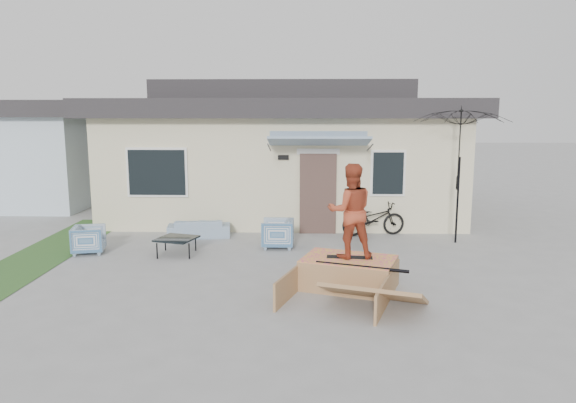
{
  "coord_description": "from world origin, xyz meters",
  "views": [
    {
      "loc": [
        0.63,
        -9.34,
        3.2
      ],
      "look_at": [
        0.3,
        1.8,
        1.3
      ],
      "focal_mm": 33.47,
      "sensor_mm": 36.0,
      "label": 1
    }
  ],
  "objects_px": {
    "patio_umbrella": "(459,172)",
    "skate_ramp": "(349,273)",
    "loveseat": "(199,225)",
    "bicycle": "(373,215)",
    "armchair_right": "(277,232)",
    "skater": "(351,209)",
    "armchair_left": "(89,238)",
    "skateboard": "(350,257)",
    "coffee_table": "(177,246)"
  },
  "relations": [
    {
      "from": "loveseat",
      "to": "armchair_left",
      "type": "relative_size",
      "value": 2.26
    },
    {
      "from": "armchair_left",
      "to": "armchair_right",
      "type": "bearing_deg",
      "value": -93.97
    },
    {
      "from": "patio_umbrella",
      "to": "skateboard",
      "type": "height_order",
      "value": "patio_umbrella"
    },
    {
      "from": "skate_ramp",
      "to": "armchair_right",
      "type": "bearing_deg",
      "value": 135.27
    },
    {
      "from": "skate_ramp",
      "to": "coffee_table",
      "type": "bearing_deg",
      "value": 168.18
    },
    {
      "from": "armchair_left",
      "to": "bicycle",
      "type": "height_order",
      "value": "bicycle"
    },
    {
      "from": "bicycle",
      "to": "skater",
      "type": "xyz_separation_m",
      "value": [
        -0.96,
        -4.12,
        0.91
      ]
    },
    {
      "from": "patio_umbrella",
      "to": "skater",
      "type": "relative_size",
      "value": 1.41
    },
    {
      "from": "loveseat",
      "to": "bicycle",
      "type": "distance_m",
      "value": 4.49
    },
    {
      "from": "skate_ramp",
      "to": "bicycle",
      "type": "bearing_deg",
      "value": 95.44
    },
    {
      "from": "bicycle",
      "to": "armchair_right",
      "type": "bearing_deg",
      "value": 105.84
    },
    {
      "from": "bicycle",
      "to": "skater",
      "type": "distance_m",
      "value": 4.33
    },
    {
      "from": "armchair_right",
      "to": "skateboard",
      "type": "bearing_deg",
      "value": 28.31
    },
    {
      "from": "armchair_left",
      "to": "skater",
      "type": "relative_size",
      "value": 0.41
    },
    {
      "from": "armchair_right",
      "to": "bicycle",
      "type": "xyz_separation_m",
      "value": [
        2.41,
        1.31,
        0.16
      ]
    },
    {
      "from": "skateboard",
      "to": "skater",
      "type": "height_order",
      "value": "skater"
    },
    {
      "from": "skater",
      "to": "bicycle",
      "type": "bearing_deg",
      "value": -109.67
    },
    {
      "from": "coffee_table",
      "to": "loveseat",
      "type": "bearing_deg",
      "value": 84.36
    },
    {
      "from": "patio_umbrella",
      "to": "armchair_left",
      "type": "bearing_deg",
      "value": -171.83
    },
    {
      "from": "loveseat",
      "to": "patio_umbrella",
      "type": "relative_size",
      "value": 0.65
    },
    {
      "from": "patio_umbrella",
      "to": "loveseat",
      "type": "bearing_deg",
      "value": 176.36
    },
    {
      "from": "skate_ramp",
      "to": "skateboard",
      "type": "distance_m",
      "value": 0.3
    },
    {
      "from": "armchair_left",
      "to": "skateboard",
      "type": "bearing_deg",
      "value": -123.36
    },
    {
      "from": "patio_umbrella",
      "to": "skate_ramp",
      "type": "relative_size",
      "value": 1.11
    },
    {
      "from": "armchair_left",
      "to": "coffee_table",
      "type": "relative_size",
      "value": 0.88
    },
    {
      "from": "patio_umbrella",
      "to": "skate_ramp",
      "type": "height_order",
      "value": "patio_umbrella"
    },
    {
      "from": "armchair_right",
      "to": "skate_ramp",
      "type": "height_order",
      "value": "armchair_right"
    },
    {
      "from": "armchair_left",
      "to": "loveseat",
      "type": "bearing_deg",
      "value": -65.63
    },
    {
      "from": "patio_umbrella",
      "to": "skate_ramp",
      "type": "bearing_deg",
      "value": -129.96
    },
    {
      "from": "armchair_left",
      "to": "coffee_table",
      "type": "distance_m",
      "value": 2.03
    },
    {
      "from": "armchair_left",
      "to": "patio_umbrella",
      "type": "relative_size",
      "value": 0.29
    },
    {
      "from": "skateboard",
      "to": "skater",
      "type": "bearing_deg",
      "value": 94.68
    },
    {
      "from": "armchair_left",
      "to": "skateboard",
      "type": "height_order",
      "value": "armchair_left"
    },
    {
      "from": "coffee_table",
      "to": "skateboard",
      "type": "height_order",
      "value": "skateboard"
    },
    {
      "from": "armchair_right",
      "to": "skater",
      "type": "bearing_deg",
      "value": 28.31
    },
    {
      "from": "armchair_right",
      "to": "skate_ramp",
      "type": "xyz_separation_m",
      "value": [
        1.44,
        -2.86,
        -0.1
      ]
    },
    {
      "from": "coffee_table",
      "to": "patio_umbrella",
      "type": "height_order",
      "value": "patio_umbrella"
    },
    {
      "from": "bicycle",
      "to": "coffee_table",
      "type": "bearing_deg",
      "value": 100.86
    },
    {
      "from": "armchair_left",
      "to": "coffee_table",
      "type": "height_order",
      "value": "armchair_left"
    },
    {
      "from": "loveseat",
      "to": "coffee_table",
      "type": "distance_m",
      "value": 1.73
    },
    {
      "from": "skater",
      "to": "loveseat",
      "type": "bearing_deg",
      "value": -53.96
    },
    {
      "from": "armchair_right",
      "to": "loveseat",
      "type": "bearing_deg",
      "value": -115.12
    },
    {
      "from": "coffee_table",
      "to": "armchair_right",
      "type": "bearing_deg",
      "value": 17.73
    },
    {
      "from": "armchair_left",
      "to": "bicycle",
      "type": "relative_size",
      "value": 0.41
    },
    {
      "from": "armchair_right",
      "to": "coffee_table",
      "type": "xyz_separation_m",
      "value": [
        -2.23,
        -0.71,
        -0.18
      ]
    },
    {
      "from": "loveseat",
      "to": "armchair_left",
      "type": "xyz_separation_m",
      "value": [
        -2.19,
        -1.64,
        0.04
      ]
    },
    {
      "from": "skate_ramp",
      "to": "skateboard",
      "type": "bearing_deg",
      "value": 90.0
    },
    {
      "from": "skateboard",
      "to": "coffee_table",
      "type": "bearing_deg",
      "value": 154.99
    },
    {
      "from": "armchair_left",
      "to": "skater",
      "type": "xyz_separation_m",
      "value": [
        5.7,
        -2.18,
        1.1
      ]
    },
    {
      "from": "coffee_table",
      "to": "bicycle",
      "type": "distance_m",
      "value": 5.07
    }
  ]
}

